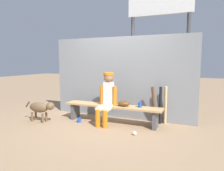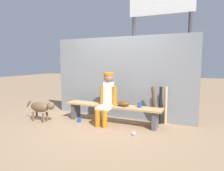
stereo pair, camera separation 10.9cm
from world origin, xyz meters
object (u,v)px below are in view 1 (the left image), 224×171
object	(u,v)px
dugout_bench	(112,109)
cup_on_bench	(140,105)
baseball_glove	(124,103)
bat_wood_dark	(154,105)
cup_on_ground	(79,120)
scoreboard	(162,15)
dog	(41,108)
bat_wood_natural	(165,105)
bat_aluminum_black	(160,105)
baseball	(135,133)
player_seated	(107,97)

from	to	relation	value
dugout_bench	cup_on_bench	world-z (taller)	cup_on_bench
baseball_glove	bat_wood_dark	bearing A→B (deg)	30.24
cup_on_ground	scoreboard	size ratio (longest dim) A/B	0.03
cup_on_bench	dog	xyz separation A→B (m)	(-2.22, -0.60, -0.14)
cup_on_bench	scoreboard	bearing A→B (deg)	84.32
dugout_bench	bat_wood_natural	distance (m)	1.21
cup_on_ground	dog	world-z (taller)	dog
dog	cup_on_bench	bearing A→B (deg)	15.06
bat_aluminum_black	bat_wood_dark	bearing A→B (deg)	-178.27
bat_wood_natural	cup_on_bench	size ratio (longest dim) A/B	7.83
bat_wood_dark	baseball	xyz separation A→B (m)	(-0.17, -0.90, -0.40)
baseball_glove	scoreboard	bearing A→B (deg)	71.32
baseball	cup_on_bench	world-z (taller)	cup_on_bench
dugout_bench	bat_wood_natural	size ratio (longest dim) A/B	2.66
cup_on_ground	cup_on_bench	bearing A→B (deg)	11.96
cup_on_bench	dog	world-z (taller)	cup_on_bench
dugout_bench	bat_wood_natural	xyz separation A→B (m)	(1.14, 0.40, 0.10)
scoreboard	dog	xyz separation A→B (m)	(-2.37, -2.10, -2.33)
dog	scoreboard	bearing A→B (deg)	41.60
cup_on_ground	bat_wood_dark	bearing A→B (deg)	21.01
bat_wood_natural	dog	size ratio (longest dim) A/B	1.02
dugout_bench	bat_aluminum_black	bearing A→B (deg)	19.05
dugout_bench	player_seated	distance (m)	0.33
baseball	dog	xyz separation A→B (m)	(-2.28, -0.02, 0.30)
baseball_glove	scoreboard	world-z (taller)	scoreboard
bat_wood_natural	dog	world-z (taller)	bat_wood_natural
cup_on_bench	baseball	bearing A→B (deg)	-83.94
player_seated	dog	xyz separation A→B (m)	(-1.48, -0.47, -0.29)
baseball_glove	bat_aluminum_black	xyz separation A→B (m)	(0.75, 0.36, -0.05)
cup_on_bench	scoreboard	distance (m)	2.66
baseball_glove	dugout_bench	bearing A→B (deg)	180.00
baseball_glove	bat_wood_natural	bearing A→B (deg)	25.25
player_seated	bat_wood_natural	bearing A→B (deg)	22.57
player_seated	bat_wood_natural	xyz separation A→B (m)	(1.22, 0.51, -0.19)
bat_aluminum_black	bat_wood_natural	world-z (taller)	bat_wood_natural
player_seated	scoreboard	xyz separation A→B (m)	(0.88, 1.64, 2.04)
baseball	dog	world-z (taller)	dog
bat_wood_natural	cup_on_bench	xyz separation A→B (m)	(-0.49, -0.38, 0.04)
bat_wood_natural	dugout_bench	bearing A→B (deg)	-160.47
player_seated	bat_aluminum_black	xyz separation A→B (m)	(1.11, 0.46, -0.20)
dog	bat_wood_dark	bearing A→B (deg)	20.62
bat_wood_dark	dog	xyz separation A→B (m)	(-2.45, -0.92, -0.10)
baseball_glove	bat_aluminum_black	bearing A→B (deg)	25.42
dugout_bench	player_seated	xyz separation A→B (m)	(-0.09, -0.10, 0.30)
bat_aluminum_black	scoreboard	world-z (taller)	scoreboard
bat_wood_dark	scoreboard	size ratio (longest dim) A/B	0.23
bat_aluminum_black	dugout_bench	bearing A→B (deg)	-160.95
bat_wood_natural	baseball	world-z (taller)	bat_wood_natural
cup_on_bench	dog	distance (m)	2.30
baseball_glove	bat_wood_natural	distance (m)	0.95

